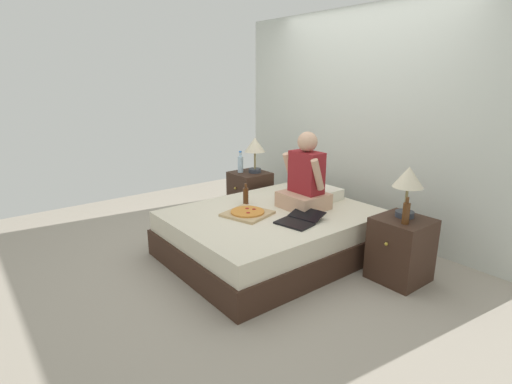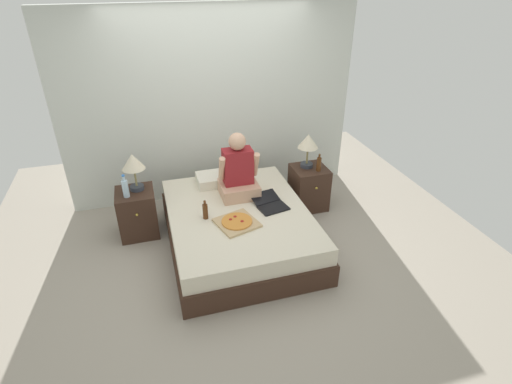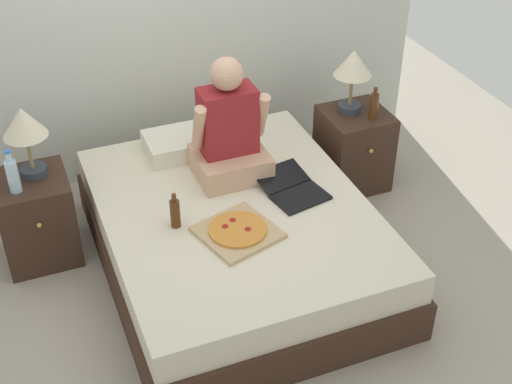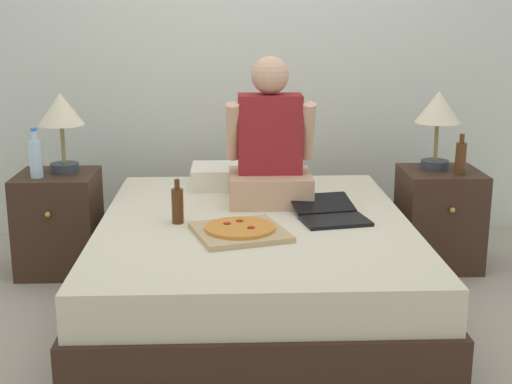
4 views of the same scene
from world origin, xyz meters
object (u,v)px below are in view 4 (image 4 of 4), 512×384
at_px(person_seated, 270,149).
at_px(pizza_box, 240,231).
at_px(nightstand_right, 439,218).
at_px(beer_bottle, 461,157).
at_px(water_bottle, 36,158).
at_px(laptop, 331,215).
at_px(lamp_on_left_nightstand, 61,115).
at_px(beer_bottle_on_bed, 178,205).
at_px(lamp_on_right_nightstand, 438,113).
at_px(bed, 255,263).
at_px(nightstand_left, 59,222).

relative_size(person_seated, pizza_box, 1.57).
height_order(nightstand_right, beer_bottle, beer_bottle).
distance_m(water_bottle, beer_bottle, 2.36).
bearing_deg(laptop, person_seated, 128.72).
bearing_deg(person_seated, water_bottle, 174.79).
relative_size(lamp_on_left_nightstand, person_seated, 0.58).
distance_m(water_bottle, nightstand_right, 2.32).
xyz_separation_m(lamp_on_left_nightstand, person_seated, (1.16, -0.26, -0.16)).
height_order(lamp_on_left_nightstand, beer_bottle, lamp_on_left_nightstand).
relative_size(person_seated, beer_bottle_on_bed, 3.55).
distance_m(lamp_on_right_nightstand, beer_bottle_on_bed, 1.63).
relative_size(nightstand_right, lamp_on_right_nightstand, 1.27).
height_order(water_bottle, beer_bottle, water_bottle).
xyz_separation_m(lamp_on_right_nightstand, beer_bottle, (0.10, -0.15, -0.23)).
xyz_separation_m(lamp_on_right_nightstand, pizza_box, (-1.15, -0.86, -0.42)).
bearing_deg(bed, person_seated, 74.78).
bearing_deg(water_bottle, beer_bottle_on_bed, -32.63).
xyz_separation_m(laptop, beer_bottle_on_bed, (-0.76, -0.04, 0.07)).
xyz_separation_m(nightstand_left, nightstand_right, (2.21, 0.00, 0.00)).
height_order(lamp_on_left_nightstand, pizza_box, lamp_on_left_nightstand).
height_order(bed, pizza_box, pizza_box).
xyz_separation_m(nightstand_left, lamp_on_left_nightstand, (0.04, 0.05, 0.61)).
height_order(water_bottle, pizza_box, water_bottle).
relative_size(nightstand_right, beer_bottle, 2.49).
height_order(lamp_on_right_nightstand, person_seated, person_seated).
relative_size(lamp_on_left_nightstand, pizza_box, 0.90).
height_order(bed, lamp_on_left_nightstand, lamp_on_left_nightstand).
relative_size(bed, lamp_on_left_nightstand, 4.41).
distance_m(bed, beer_bottle_on_bed, 0.50).
bearing_deg(person_seated, pizza_box, -106.06).
height_order(lamp_on_right_nightstand, beer_bottle_on_bed, lamp_on_right_nightstand).
height_order(nightstand_right, pizza_box, nightstand_right).
relative_size(nightstand_left, nightstand_right, 1.00).
relative_size(bed, laptop, 4.24).
bearing_deg(lamp_on_left_nightstand, laptop, -22.96).
bearing_deg(beer_bottle, beer_bottle_on_bed, -161.93).
bearing_deg(nightstand_left, nightstand_right, 0.00).
relative_size(beer_bottle, beer_bottle_on_bed, 1.05).
height_order(nightstand_right, person_seated, person_seated).
xyz_separation_m(nightstand_left, beer_bottle_on_bed, (0.73, -0.61, 0.26)).
relative_size(bed, nightstand_right, 3.47).
height_order(pizza_box, beer_bottle_on_bed, beer_bottle_on_bed).
bearing_deg(lamp_on_left_nightstand, beer_bottle_on_bed, -43.73).
bearing_deg(nightstand_right, bed, -153.15).
relative_size(pizza_box, beer_bottle_on_bed, 2.26).
xyz_separation_m(water_bottle, beer_bottle_on_bed, (0.81, -0.52, -0.14)).
height_order(beer_bottle, laptop, beer_bottle).
bearing_deg(nightstand_right, lamp_on_left_nightstand, 178.68).
bearing_deg(lamp_on_left_nightstand, water_bottle, -130.60).
bearing_deg(pizza_box, bed, 72.76).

